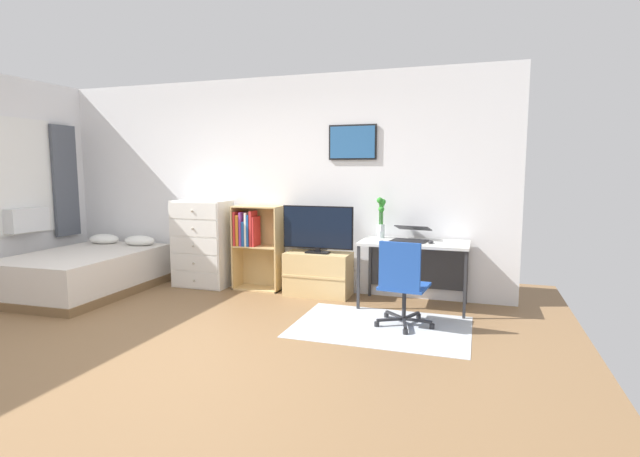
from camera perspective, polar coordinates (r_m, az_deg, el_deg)
The scene contains 14 objects.
ground_plane at distance 4.46m, azimuth -19.14°, elevation -13.50°, with size 7.20×7.20×0.00m, color brown.
wall_back_with_posters at distance 6.28m, azimuth -5.97°, elevation 5.30°, with size 6.12×0.09×2.70m.
area_rug at distance 4.84m, azimuth 7.28°, elevation -11.47°, with size 1.70×1.20×0.01m, color #B2B7BC.
bed at distance 6.74m, azimuth -26.06°, elevation -4.62°, with size 1.40×1.98×0.64m.
dresser at distance 6.52m, azimuth -13.78°, elevation -1.74°, with size 0.72×0.46×1.14m.
bookshelf at distance 6.22m, azimuth -7.88°, elevation -1.39°, with size 0.62×0.30×1.08m.
tv_stand at distance 5.90m, azimuth -0.21°, elevation -5.43°, with size 0.80×0.41×0.53m.
television at distance 5.79m, azimuth -0.28°, elevation -0.12°, with size 0.88×0.16×0.57m.
desk at distance 5.54m, azimuth 11.22°, elevation -2.74°, with size 1.19×0.65×0.74m.
office_chair at distance 4.72m, azimuth 9.74°, elevation -6.27°, with size 0.57×0.58×0.86m.
laptop at distance 5.52m, azimuth 10.77°, elevation -0.72°, with size 0.44×0.46×0.17m.
computer_mouse at distance 5.35m, azimuth 13.02°, elevation -1.55°, with size 0.06×0.10×0.03m, color #262628.
bamboo_vase at distance 5.66m, azimuth 7.26°, elevation 1.54°, with size 0.10×0.10×0.48m.
wine_glass at distance 5.44m, azimuth 7.18°, elevation -0.03°, with size 0.07×0.07×0.18m.
Camera 1 is at (2.59, -3.29, 1.53)m, focal length 26.93 mm.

